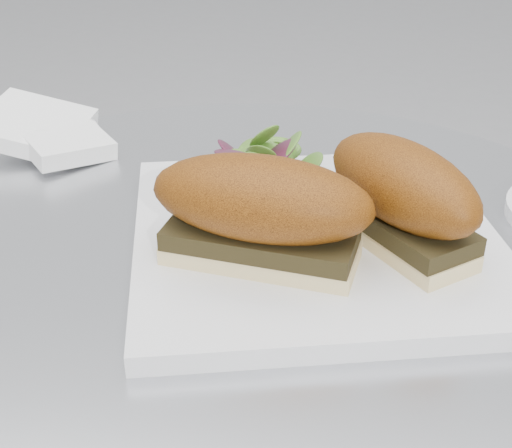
{
  "coord_description": "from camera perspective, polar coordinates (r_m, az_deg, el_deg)",
  "views": [
    {
      "loc": [
        0.08,
        -0.46,
        1.03
      ],
      "look_at": [
        0.01,
        -0.01,
        0.77
      ],
      "focal_mm": 50.0,
      "sensor_mm": 36.0,
      "label": 1
    }
  ],
  "objects": [
    {
      "name": "plate",
      "position": [
        0.57,
        4.71,
        -1.12
      ],
      "size": [
        0.34,
        0.34,
        0.02
      ],
      "primitive_type": "cube",
      "rotation": [
        0.0,
        0.0,
        0.25
      ],
      "color": "silver",
      "rests_on": "table"
    },
    {
      "name": "sandwich_left",
      "position": [
        0.5,
        0.41,
        1.18
      ],
      "size": [
        0.17,
        0.1,
        0.08
      ],
      "rotation": [
        0.0,
        0.0,
        -0.15
      ],
      "color": "#F9E19B",
      "rests_on": "plate"
    },
    {
      "name": "sandwich_right",
      "position": [
        0.54,
        11.55,
        2.4
      ],
      "size": [
        0.14,
        0.16,
        0.08
      ],
      "rotation": [
        0.0,
        0.0,
        -0.89
      ],
      "color": "#F9E19B",
      "rests_on": "plate"
    },
    {
      "name": "salad",
      "position": [
        0.63,
        1.51,
        5.63
      ],
      "size": [
        0.11,
        0.11,
        0.05
      ],
      "primitive_type": null,
      "color": "#5B8D2E",
      "rests_on": "plate"
    },
    {
      "name": "napkin",
      "position": [
        0.77,
        -16.07,
        6.25
      ],
      "size": [
        0.17,
        0.17,
        0.02
      ],
      "primitive_type": null,
      "rotation": [
        0.0,
        0.0,
        -0.32
      ],
      "color": "white",
      "rests_on": "table"
    }
  ]
}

